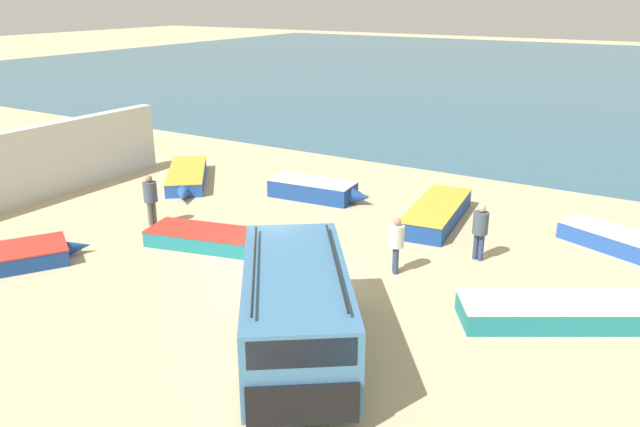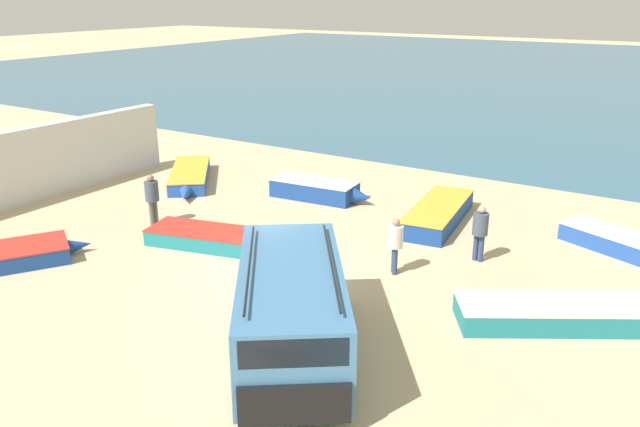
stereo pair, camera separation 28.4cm
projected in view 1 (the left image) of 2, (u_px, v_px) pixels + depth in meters
ground_plane at (270, 268)px, 17.66m from camera, size 200.00×200.00×0.00m
sea_water at (589, 74)px, 59.48m from camera, size 120.00×80.00×0.01m
harbor_wall at (45, 161)px, 23.43m from camera, size 0.50×10.55×2.74m
parked_van at (296, 308)px, 13.04m from camera, size 4.81×5.54×2.16m
fishing_rowboat_0 at (438, 211)px, 21.28m from camera, size 1.96×5.44×0.63m
fishing_rowboat_1 at (316, 190)px, 23.50m from camera, size 4.00×1.60×0.69m
fishing_rowboat_2 at (212, 238)px, 19.10m from camera, size 4.63×2.29×0.49m
fishing_rowboat_3 at (12, 257)px, 17.75m from camera, size 3.07×3.80×0.50m
fishing_rowboat_4 at (187, 177)px, 25.44m from camera, size 4.11×4.73×0.54m
fishing_rowboat_5 at (566, 312)px, 14.66m from camera, size 5.27×3.73×0.56m
fishing_rowboat_6 at (621, 242)px, 18.78m from camera, size 4.04×2.42×0.55m
fisherman_0 at (150, 196)px, 20.57m from camera, size 0.45×0.45×1.73m
fisherman_1 at (396, 240)px, 17.05m from camera, size 0.42×0.42×1.61m
fisherman_2 at (480, 227)px, 17.88m from camera, size 0.44×0.44×1.68m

